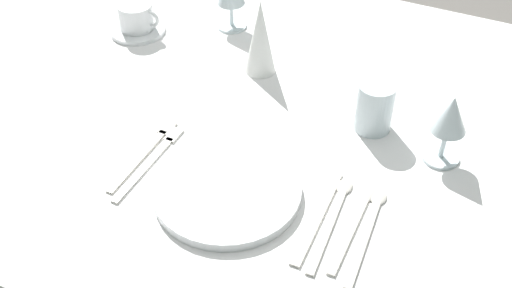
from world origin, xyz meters
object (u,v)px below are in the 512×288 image
at_px(dinner_plate, 227,191).
at_px(coffee_cup_left, 137,16).
at_px(spoon_soup, 334,212).
at_px(spoon_tea, 369,224).
at_px(drink_tumbler, 374,109).
at_px(napkin_folded, 260,37).
at_px(fork_inner, 146,152).
at_px(fork_outer, 152,160).
at_px(wine_glass_left, 450,118).
at_px(dinner_knife, 317,219).
at_px(spoon_dessert, 357,217).

xyz_separation_m(dinner_plate, coffee_cup_left, (-0.42, 0.39, 0.03)).
height_order(spoon_soup, spoon_tea, same).
relative_size(drink_tumbler, napkin_folded, 0.60).
distance_m(fork_inner, napkin_folded, 0.35).
bearing_deg(spoon_tea, fork_outer, -177.65).
relative_size(spoon_soup, wine_glass_left, 1.60).
xyz_separation_m(drink_tumbler, napkin_folded, (-0.28, 0.08, 0.04)).
bearing_deg(napkin_folded, dinner_plate, -74.44).
height_order(spoon_soup, wine_glass_left, wine_glass_left).
relative_size(fork_outer, napkin_folded, 1.28).
height_order(dinner_knife, drink_tumbler, drink_tumbler).
height_order(fork_outer, spoon_soup, spoon_soup).
xyz_separation_m(dinner_knife, spoon_soup, (0.02, 0.03, -0.00)).
bearing_deg(spoon_soup, wine_glass_left, 58.11).
bearing_deg(wine_glass_left, drink_tumbler, 167.10).
bearing_deg(fork_outer, dinner_knife, -1.65).
height_order(dinner_plate, drink_tumbler, drink_tumbler).
distance_m(spoon_soup, wine_glass_left, 0.27).
bearing_deg(fork_outer, spoon_dessert, 3.30).
relative_size(fork_outer, dinner_knife, 0.97).
bearing_deg(spoon_tea, dinner_plate, -171.90).
bearing_deg(wine_glass_left, spoon_soup, -121.89).
xyz_separation_m(spoon_tea, napkin_folded, (-0.35, 0.33, 0.08)).
distance_m(spoon_soup, napkin_folded, 0.44).
relative_size(spoon_dessert, spoon_tea, 0.93).
bearing_deg(spoon_dessert, wine_glass_left, 65.56).
relative_size(spoon_soup, napkin_folded, 1.33).
distance_m(fork_inner, spoon_tea, 0.43).
height_order(coffee_cup_left, drink_tumbler, drink_tumbler).
distance_m(fork_outer, coffee_cup_left, 0.45).
height_order(dinner_knife, wine_glass_left, wine_glass_left).
xyz_separation_m(spoon_tea, drink_tumbler, (-0.07, 0.24, 0.04)).
relative_size(fork_outer, drink_tumbler, 2.13).
xyz_separation_m(fork_outer, napkin_folded, (0.06, 0.34, 0.08)).
height_order(spoon_dessert, drink_tumbler, drink_tumbler).
xyz_separation_m(dinner_plate, spoon_soup, (0.18, 0.03, -0.01)).
height_order(spoon_tea, napkin_folded, napkin_folded).
bearing_deg(fork_outer, drink_tumbler, 37.56).
distance_m(wine_glass_left, napkin_folded, 0.43).
xyz_separation_m(spoon_dessert, coffee_cup_left, (-0.65, 0.35, 0.04)).
xyz_separation_m(spoon_dessert, wine_glass_left, (0.09, 0.21, 0.09)).
relative_size(dinner_plate, wine_glass_left, 1.83).
xyz_separation_m(spoon_soup, spoon_dessert, (0.04, 0.01, -0.00)).
relative_size(spoon_dessert, wine_glass_left, 1.49).
xyz_separation_m(spoon_soup, napkin_folded, (-0.28, 0.33, 0.08)).
distance_m(spoon_tea, napkin_folded, 0.48).
bearing_deg(spoon_soup, fork_outer, -177.26).
bearing_deg(fork_inner, coffee_cup_left, 123.95).
bearing_deg(wine_glass_left, spoon_tea, -108.35).
xyz_separation_m(coffee_cup_left, napkin_folded, (0.32, -0.02, 0.04)).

